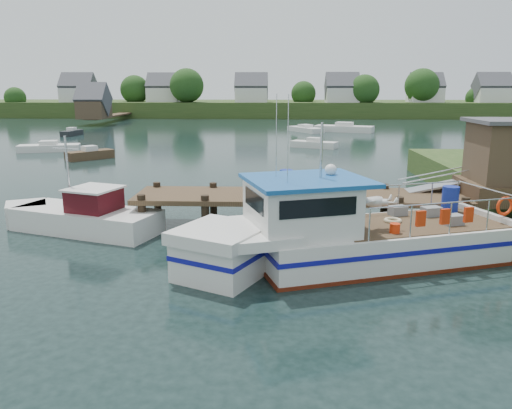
{
  "coord_description": "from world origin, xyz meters",
  "views": [
    {
      "loc": [
        -0.26,
        -20.13,
        5.7
      ],
      "look_at": [
        -1.0,
        -1.5,
        1.3
      ],
      "focal_mm": 35.0,
      "sensor_mm": 36.0,
      "label": 1
    }
  ],
  "objects_px": {
    "work_boat": "(79,216)",
    "moored_e": "(72,132)",
    "lobster_boat": "(341,236)",
    "moored_d": "(305,129)",
    "dock": "(443,175)",
    "moored_b": "(314,144)",
    "moored_a": "(49,147)",
    "moored_far": "(344,128)",
    "moored_rowboat": "(90,154)"
  },
  "relations": [
    {
      "from": "moored_far",
      "to": "moored_a",
      "type": "relative_size",
      "value": 1.41
    },
    {
      "from": "lobster_boat",
      "to": "moored_d",
      "type": "height_order",
      "value": "lobster_boat"
    },
    {
      "from": "moored_a",
      "to": "moored_b",
      "type": "xyz_separation_m",
      "value": [
        24.24,
        3.78,
        0.0
      ]
    },
    {
      "from": "moored_b",
      "to": "work_boat",
      "type": "bearing_deg",
      "value": -122.04
    },
    {
      "from": "moored_far",
      "to": "moored_b",
      "type": "height_order",
      "value": "moored_far"
    },
    {
      "from": "work_boat",
      "to": "moored_e",
      "type": "distance_m",
      "value": 43.52
    },
    {
      "from": "moored_a",
      "to": "moored_d",
      "type": "bearing_deg",
      "value": 45.33
    },
    {
      "from": "work_boat",
      "to": "moored_far",
      "type": "relative_size",
      "value": 0.92
    },
    {
      "from": "work_boat",
      "to": "moored_a",
      "type": "relative_size",
      "value": 1.3
    },
    {
      "from": "lobster_boat",
      "to": "moored_far",
      "type": "distance_m",
      "value": 50.6
    },
    {
      "from": "lobster_boat",
      "to": "moored_a",
      "type": "height_order",
      "value": "lobster_boat"
    },
    {
      "from": "moored_far",
      "to": "moored_b",
      "type": "distance_m",
      "value": 18.34
    },
    {
      "from": "dock",
      "to": "moored_b",
      "type": "relative_size",
      "value": 3.59
    },
    {
      "from": "lobster_boat",
      "to": "moored_d",
      "type": "bearing_deg",
      "value": 69.8
    },
    {
      "from": "work_boat",
      "to": "moored_d",
      "type": "bearing_deg",
      "value": 94.72
    },
    {
      "from": "dock",
      "to": "work_boat",
      "type": "height_order",
      "value": "dock"
    },
    {
      "from": "moored_far",
      "to": "moored_a",
      "type": "distance_m",
      "value": 36.37
    },
    {
      "from": "moored_far",
      "to": "lobster_boat",
      "type": "bearing_deg",
      "value": -92.6
    },
    {
      "from": "moored_far",
      "to": "moored_e",
      "type": "bearing_deg",
      "value": -164.3
    },
    {
      "from": "moored_far",
      "to": "moored_a",
      "type": "bearing_deg",
      "value": -138.98
    },
    {
      "from": "moored_rowboat",
      "to": "moored_d",
      "type": "xyz_separation_m",
      "value": [
        18.87,
        25.95,
        -0.04
      ]
    },
    {
      "from": "moored_b",
      "to": "moored_a",
      "type": "bearing_deg",
      "value": 178.69
    },
    {
      "from": "moored_rowboat",
      "to": "moored_b",
      "type": "relative_size",
      "value": 0.77
    },
    {
      "from": "moored_rowboat",
      "to": "moored_e",
      "type": "relative_size",
      "value": 0.99
    },
    {
      "from": "moored_e",
      "to": "moored_a",
      "type": "bearing_deg",
      "value": -78.82
    },
    {
      "from": "work_boat",
      "to": "moored_b",
      "type": "xyz_separation_m",
      "value": [
        11.61,
        28.91,
        -0.25
      ]
    },
    {
      "from": "dock",
      "to": "work_boat",
      "type": "bearing_deg",
      "value": -176.57
    },
    {
      "from": "moored_d",
      "to": "moored_e",
      "type": "relative_size",
      "value": 1.62
    },
    {
      "from": "moored_far",
      "to": "moored_rowboat",
      "type": "bearing_deg",
      "value": -127.38
    },
    {
      "from": "work_boat",
      "to": "moored_e",
      "type": "bearing_deg",
      "value": 131.47
    },
    {
      "from": "work_boat",
      "to": "moored_e",
      "type": "height_order",
      "value": "work_boat"
    },
    {
      "from": "dock",
      "to": "moored_e",
      "type": "bearing_deg",
      "value": 128.57
    },
    {
      "from": "lobster_boat",
      "to": "moored_b",
      "type": "height_order",
      "value": "lobster_boat"
    },
    {
      "from": "moored_far",
      "to": "moored_a",
      "type": "xyz_separation_m",
      "value": [
        -29.44,
        -21.36,
        -0.11
      ]
    },
    {
      "from": "moored_b",
      "to": "moored_e",
      "type": "distance_m",
      "value": 30.43
    },
    {
      "from": "moored_e",
      "to": "moored_far",
      "type": "bearing_deg",
      "value": 6.89
    },
    {
      "from": "moored_rowboat",
      "to": "moored_b",
      "type": "xyz_separation_m",
      "value": [
        18.71,
        8.58,
        -0.04
      ]
    },
    {
      "from": "lobster_boat",
      "to": "moored_e",
      "type": "bearing_deg",
      "value": 103.09
    },
    {
      "from": "lobster_boat",
      "to": "moored_far",
      "type": "height_order",
      "value": "lobster_boat"
    },
    {
      "from": "lobster_boat",
      "to": "work_boat",
      "type": "xyz_separation_m",
      "value": [
        -10.07,
        3.65,
        -0.39
      ]
    },
    {
      "from": "moored_far",
      "to": "moored_e",
      "type": "distance_m",
      "value": 34.05
    },
    {
      "from": "moored_a",
      "to": "moored_e",
      "type": "height_order",
      "value": "same"
    },
    {
      "from": "moored_b",
      "to": "moored_d",
      "type": "height_order",
      "value": "moored_b"
    },
    {
      "from": "moored_e",
      "to": "moored_rowboat",
      "type": "bearing_deg",
      "value": -68.1
    },
    {
      "from": "dock",
      "to": "work_boat",
      "type": "distance_m",
      "value": 14.82
    },
    {
      "from": "moored_b",
      "to": "moored_e",
      "type": "relative_size",
      "value": 1.28
    },
    {
      "from": "moored_rowboat",
      "to": "lobster_boat",
      "type": "bearing_deg",
      "value": -70.75
    },
    {
      "from": "moored_b",
      "to": "moored_e",
      "type": "height_order",
      "value": "moored_b"
    },
    {
      "from": "moored_far",
      "to": "moored_d",
      "type": "relative_size",
      "value": 1.33
    },
    {
      "from": "work_boat",
      "to": "moored_d",
      "type": "xyz_separation_m",
      "value": [
        11.76,
        46.29,
        -0.25
      ]
    }
  ]
}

